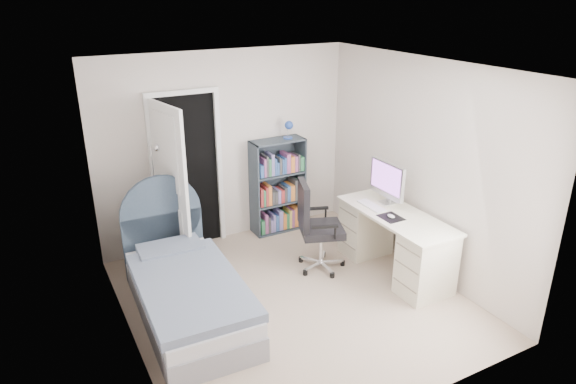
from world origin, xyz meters
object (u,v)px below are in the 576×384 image
floor_lamp (159,214)px  office_chair (314,222)px  bookcase (279,190)px  desk (394,240)px  bed (186,290)px  nightstand (151,241)px

floor_lamp → office_chair: size_ratio=1.35×
bookcase → desk: 1.82m
bed → bookcase: size_ratio=1.32×
bookcase → desk: size_ratio=1.00×
bed → nightstand: bearing=93.5°
nightstand → desk: bearing=-30.2°
floor_lamp → office_chair: 1.90m
nightstand → floor_lamp: (0.17, 0.16, 0.26)m
desk → office_chair: bearing=146.9°
bookcase → bed: bearing=-143.0°
bed → nightstand: size_ratio=3.78×
bed → office_chair: bearing=6.2°
nightstand → bookcase: (1.85, 0.22, 0.24)m
floor_lamp → desk: bearing=-34.7°
floor_lamp → bookcase: size_ratio=0.97×
bed → floor_lamp: 1.33m
office_chair → bed: bearing=-173.8°
floor_lamp → office_chair: bearing=-35.4°
desk → office_chair: size_ratio=1.40×
bed → bookcase: 2.25m
floor_lamp → desk: 2.85m
bookcase → desk: bookcase is taller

